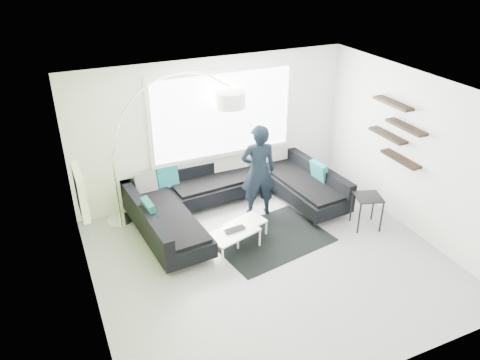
# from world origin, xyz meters

# --- Properties ---
(ground) EXTENTS (5.50, 5.50, 0.00)m
(ground) POSITION_xyz_m (0.00, 0.00, 0.00)
(ground) COLOR slate
(ground) RESTS_ON ground
(room_shell) EXTENTS (5.54, 5.04, 2.82)m
(room_shell) POSITION_xyz_m (0.04, 0.21, 1.81)
(room_shell) COLOR white
(room_shell) RESTS_ON ground
(sectional_sofa) EXTENTS (3.94, 2.63, 0.81)m
(sectional_sofa) POSITION_xyz_m (0.08, 1.53, 0.36)
(sectional_sofa) COLOR black
(sectional_sofa) RESTS_ON ground
(rug) EXTENTS (2.15, 1.71, 0.01)m
(rug) POSITION_xyz_m (0.29, 0.55, 0.01)
(rug) COLOR black
(rug) RESTS_ON ground
(coffee_table) EXTENTS (1.24, 0.93, 0.36)m
(coffee_table) POSITION_xyz_m (-0.26, 0.65, 0.18)
(coffee_table) COLOR silver
(coffee_table) RESTS_ON ground
(arc_lamp) EXTENTS (2.58, 1.06, 2.69)m
(arc_lamp) POSITION_xyz_m (-2.01, 2.17, 1.35)
(arc_lamp) COLOR white
(arc_lamp) RESTS_ON ground
(side_table) EXTENTS (0.57, 0.57, 0.63)m
(side_table) POSITION_xyz_m (2.05, 0.20, 0.31)
(side_table) COLOR black
(side_table) RESTS_ON ground
(person) EXTENTS (0.85, 0.72, 1.80)m
(person) POSITION_xyz_m (0.46, 1.42, 0.90)
(person) COLOR black
(person) RESTS_ON ground
(laptop) EXTENTS (0.42, 0.32, 0.03)m
(laptop) POSITION_xyz_m (-0.39, 0.50, 0.38)
(laptop) COLOR black
(laptop) RESTS_ON coffee_table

